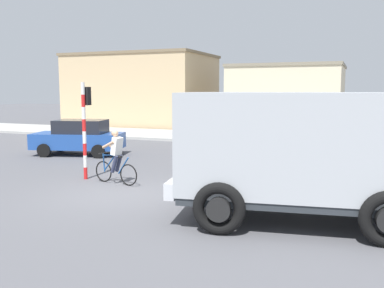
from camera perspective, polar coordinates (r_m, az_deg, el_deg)
ground_plane at (r=12.19m, az=-9.48°, el=-6.75°), size 120.00×120.00×0.00m
sidewalk_far at (r=25.13m, az=7.51°, el=0.76°), size 80.00×5.00×0.16m
truck_foreground at (r=9.60m, az=14.31°, el=-0.57°), size 5.74×3.46×2.90m
cyclist at (r=13.39m, az=-10.33°, el=-1.73°), size 1.71×0.56×1.72m
traffic_light_pole at (r=14.25m, az=-14.31°, el=3.58°), size 0.24×0.43×3.20m
car_white_mid at (r=19.77m, az=-15.11°, el=0.92°), size 4.31×2.69×1.60m
building_corner_left at (r=34.93m, az=-6.72°, el=7.24°), size 10.94×7.65×5.77m
building_mid_block at (r=30.60m, az=12.85°, el=6.04°), size 7.49×6.82×4.65m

